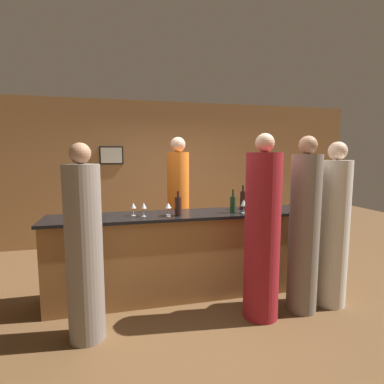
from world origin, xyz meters
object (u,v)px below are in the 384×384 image
Objects in this scene: bartender at (178,209)px; wine_bottle_2 at (178,206)px; guest_1 at (304,231)px; guest_0 at (333,230)px; wine_bottle_1 at (243,200)px; ice_bucket at (256,201)px; wine_bottle_0 at (233,204)px; guest_3 at (262,234)px; guest_2 at (84,250)px.

bartender reaches higher than wine_bottle_2.
guest_1 is at bearing 127.95° from bartender.
guest_0 is 1.13m from wine_bottle_1.
guest_1 reaches higher than ice_bucket.
ice_bucket is (0.43, 0.24, -0.01)m from wine_bottle_0.
guest_1 is 1.44m from wine_bottle_2.
guest_3 is at bearing -36.19° from wine_bottle_2.
guest_2 is (-2.30, 0.00, -0.05)m from guest_1.
wine_bottle_1 is (0.12, 0.81, 0.25)m from guest_3.
wine_bottle_0 is (1.69, 0.59, 0.28)m from guest_2.
guest_3 reaches higher than ice_bucket.
ice_bucket is at bearing 13.48° from wine_bottle_2.
guest_0 is at bearing -28.04° from wine_bottle_0.
bartender reaches higher than wine_bottle_1.
wine_bottle_2 reaches higher than ice_bucket.
guest_0 reaches higher than wine_bottle_0.
guest_3 is 6.74× the size of wine_bottle_0.
wine_bottle_1 is at bearing 137.40° from guest_0.
guest_2 is 8.98× the size of ice_bucket.
guest_0 is at bearing 137.79° from bartender.
ice_bucket is (0.21, 0.04, -0.02)m from wine_bottle_1.
wine_bottle_2 is at bearing 29.21° from guest_2.
ice_bucket is (1.13, 0.27, -0.01)m from wine_bottle_2.
guest_1 is at bearing -77.65° from ice_bucket.
guest_1 is 0.92m from wine_bottle_1.
guest_2 is 1.18m from wine_bottle_2.
wine_bottle_1 is 0.22m from ice_bucket.
guest_0 is at bearing 6.91° from guest_1.
guest_2 is 0.94× the size of guest_3.
guest_2 is 6.35× the size of wine_bottle_2.
wine_bottle_2 is at bearing -177.17° from wine_bottle_0.
guest_2 is 2.29m from ice_bucket.
wine_bottle_0 is 1.41× the size of ice_bucket.
guest_0 is 0.93m from guest_3.
bartender reaches higher than guest_3.
guest_1 is 2.30m from guest_2.
bartender is 6.87× the size of wine_bottle_2.
ice_bucket is at bearing 21.29° from guest_2.
guest_3 is 0.86m from wine_bottle_1.
bartender reaches higher than ice_bucket.
bartender is at bearing 138.21° from wine_bottle_1.
wine_bottle_1 is (-0.39, 0.79, 0.25)m from guest_1.
wine_bottle_0 is at bearing 2.83° from wine_bottle_2.
wine_bottle_1 reaches higher than wine_bottle_0.
bartender is at bearing 137.79° from guest_0.
bartender is 1.02× the size of guest_3.
bartender is 6.88× the size of wine_bottle_0.
guest_3 is at bearing -0.76° from guest_2.
wine_bottle_0 is (-1.02, 0.54, 0.26)m from guest_0.
bartender is 1.86m from guest_2.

